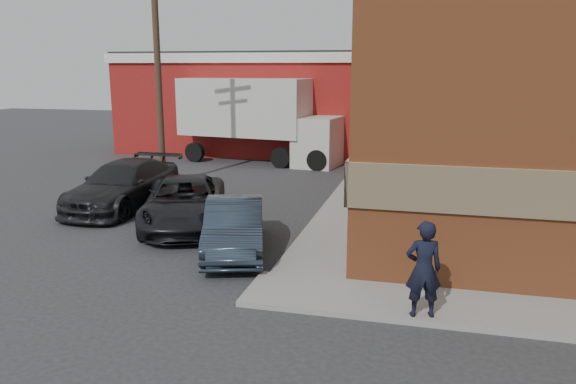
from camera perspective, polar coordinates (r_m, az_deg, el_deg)
The scene contains 9 objects.
ground at distance 13.21m, azimuth -0.61°, elevation -8.70°, with size 90.00×90.00×0.00m, color #28282B.
sidewalk_west at distance 21.58m, azimuth 7.08°, elevation -0.18°, with size 1.80×18.00×0.12m, color gray.
warehouse at distance 33.24m, azimuth -1.80°, elevation 9.17°, with size 16.30×8.30×5.60m.
utility_pole at distance 23.46m, azimuth -13.08°, elevation 12.16°, with size 2.00×0.26×9.00m.
man at distance 11.00m, azimuth 13.60°, elevation -7.61°, with size 0.69×0.45×1.89m, color black.
sedan at distance 14.82m, azimuth -5.47°, elevation -3.52°, with size 1.48×4.24×1.40m, color #283544.
suv_a at distance 17.50m, azimuth -10.45°, elevation -1.05°, with size 2.43×5.28×1.47m, color black.
suv_b at distance 20.22m, azimuth -16.35°, elevation 0.68°, with size 2.24×5.51×1.60m, color black.
box_truck at distance 28.61m, azimuth -2.83°, elevation 7.86°, with size 8.83×3.68×4.23m.
Camera 1 is at (3.17, -11.89, 4.80)m, focal length 35.00 mm.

